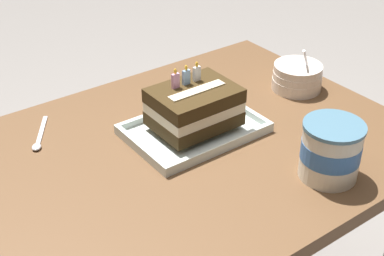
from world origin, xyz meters
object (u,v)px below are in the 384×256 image
object	(u,v)px
birthday_cake	(194,107)
serving_spoon_near_tray	(39,140)
bowl_stack	(297,77)
ice_cream_tub	(331,150)
foil_tray	(194,130)

from	to	relation	value
birthday_cake	serving_spoon_near_tray	bearing A→B (deg)	149.98
bowl_stack	ice_cream_tub	bearing A→B (deg)	-125.95
foil_tray	serving_spoon_near_tray	xyz separation A→B (m)	(-0.31, 0.18, -0.00)
ice_cream_tub	foil_tray	bearing A→B (deg)	112.76
birthday_cake	ice_cream_tub	distance (m)	0.33
bowl_stack	foil_tray	bearing A→B (deg)	-177.48
foil_tray	birthday_cake	xyz separation A→B (m)	(0.00, 0.00, 0.06)
bowl_stack	serving_spoon_near_tray	bearing A→B (deg)	166.12
ice_cream_tub	serving_spoon_near_tray	xyz separation A→B (m)	(-0.44, 0.48, -0.06)
ice_cream_tub	serving_spoon_near_tray	size ratio (longest dim) A/B	0.91
foil_tray	bowl_stack	size ratio (longest dim) A/B	2.32
bowl_stack	ice_cream_tub	world-z (taller)	same
birthday_cake	ice_cream_tub	bearing A→B (deg)	-67.25
ice_cream_tub	serving_spoon_near_tray	bearing A→B (deg)	132.34
foil_tray	ice_cream_tub	world-z (taller)	ice_cream_tub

